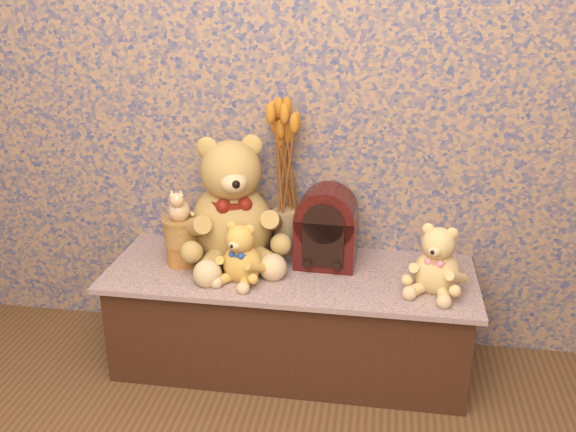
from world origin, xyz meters
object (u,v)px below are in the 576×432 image
object	(u,v)px
teddy_small	(438,256)
ceramic_vase	(287,231)
cat_figurine	(179,203)
teddy_large	(231,193)
cathedral_radio	(326,227)
biscuit_tin_lower	(182,254)
teddy_medium	(242,249)

from	to	relation	value
teddy_small	ceramic_vase	size ratio (longest dim) A/B	1.48
teddy_small	cat_figurine	distance (m)	0.96
ceramic_vase	cat_figurine	distance (m)	0.44
teddy_small	ceramic_vase	distance (m)	0.62
teddy_large	cathedral_radio	bearing A→B (deg)	-23.26
cathedral_radio	biscuit_tin_lower	xyz separation A→B (m)	(-0.54, -0.08, -0.11)
teddy_medium	teddy_small	world-z (taller)	teddy_small
biscuit_tin_lower	ceramic_vase	bearing A→B (deg)	24.16
teddy_large	cathedral_radio	distance (m)	0.38
biscuit_tin_lower	teddy_small	bearing A→B (deg)	-3.84
teddy_large	teddy_small	bearing A→B (deg)	-32.91
teddy_medium	cat_figurine	distance (m)	0.30
ceramic_vase	biscuit_tin_lower	world-z (taller)	ceramic_vase
teddy_medium	cathedral_radio	size ratio (longest dim) A/B	0.76
teddy_medium	cat_figurine	bearing A→B (deg)	176.46
cat_figurine	teddy_large	bearing A→B (deg)	19.76
teddy_small	cathedral_radio	xyz separation A→B (m)	(-0.40, 0.15, 0.02)
teddy_medium	teddy_large	bearing A→B (deg)	129.18
cat_figurine	teddy_small	bearing A→B (deg)	-12.55
teddy_large	cat_figurine	world-z (taller)	teddy_large
cathedral_radio	teddy_large	bearing A→B (deg)	-179.89
cathedral_radio	ceramic_vase	distance (m)	0.20
teddy_medium	cathedral_radio	bearing A→B (deg)	46.01
teddy_large	cathedral_radio	world-z (taller)	teddy_large
teddy_large	cathedral_radio	xyz separation A→B (m)	(0.37, -0.01, -0.11)
cathedral_radio	biscuit_tin_lower	size ratio (longest dim) A/B	2.68
teddy_large	teddy_small	distance (m)	0.80
cathedral_radio	cat_figurine	size ratio (longest dim) A/B	2.40
teddy_small	cat_figurine	size ratio (longest dim) A/B	2.05
teddy_medium	biscuit_tin_lower	bearing A→B (deg)	176.46
ceramic_vase	biscuit_tin_lower	xyz separation A→B (m)	(-0.38, -0.17, -0.05)
teddy_small	cathedral_radio	bearing A→B (deg)	179.45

